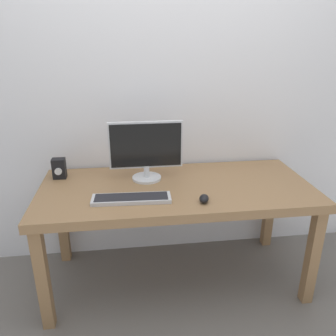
{
  "coord_description": "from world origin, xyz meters",
  "views": [
    {
      "loc": [
        -0.3,
        -1.89,
        1.56
      ],
      "look_at": [
        -0.05,
        0.0,
        0.83
      ],
      "focal_mm": 35.74,
      "sensor_mm": 36.0,
      "label": 1
    }
  ],
  "objects_px": {
    "desk": "(176,196)",
    "keyboard_primary": "(131,199)",
    "monitor": "(146,149)",
    "audio_controller": "(59,168)",
    "mouse": "(204,199)"
  },
  "relations": [
    {
      "from": "audio_controller",
      "to": "monitor",
      "type": "bearing_deg",
      "value": -8.44
    },
    {
      "from": "monitor",
      "to": "audio_controller",
      "type": "relative_size",
      "value": 3.55
    },
    {
      "from": "desk",
      "to": "keyboard_primary",
      "type": "xyz_separation_m",
      "value": [
        -0.28,
        -0.17,
        0.09
      ]
    },
    {
      "from": "desk",
      "to": "monitor",
      "type": "distance_m",
      "value": 0.35
    },
    {
      "from": "monitor",
      "to": "desk",
      "type": "bearing_deg",
      "value": -37.7
    },
    {
      "from": "desk",
      "to": "audio_controller",
      "type": "height_order",
      "value": "audio_controller"
    },
    {
      "from": "monitor",
      "to": "audio_controller",
      "type": "height_order",
      "value": "monitor"
    },
    {
      "from": "desk",
      "to": "audio_controller",
      "type": "distance_m",
      "value": 0.79
    },
    {
      "from": "desk",
      "to": "mouse",
      "type": "distance_m",
      "value": 0.29
    },
    {
      "from": "keyboard_primary",
      "to": "mouse",
      "type": "height_order",
      "value": "mouse"
    },
    {
      "from": "monitor",
      "to": "audio_controller",
      "type": "distance_m",
      "value": 0.59
    },
    {
      "from": "keyboard_primary",
      "to": "audio_controller",
      "type": "relative_size",
      "value": 3.4
    },
    {
      "from": "desk",
      "to": "keyboard_primary",
      "type": "bearing_deg",
      "value": -148.58
    },
    {
      "from": "desk",
      "to": "keyboard_primary",
      "type": "relative_size",
      "value": 3.75
    },
    {
      "from": "desk",
      "to": "audio_controller",
      "type": "bearing_deg",
      "value": 163.46
    }
  ]
}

